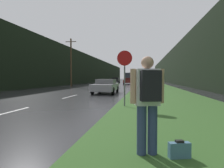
# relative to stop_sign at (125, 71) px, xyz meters

# --- Properties ---
(grass_verge) EXTENTS (6.00, 240.00, 0.02)m
(grass_verge) POSITION_rel_stop_sign_xyz_m (2.49, 32.03, -1.74)
(grass_verge) COLOR #386028
(grass_verge) RESTS_ON ground_plane
(lane_stripe_b) EXTENTS (0.12, 3.00, 0.01)m
(lane_stripe_b) POSITION_rel_stop_sign_xyz_m (-4.55, -2.59, -1.75)
(lane_stripe_b) COLOR silver
(lane_stripe_b) RESTS_ON ground_plane
(lane_stripe_c) EXTENTS (0.12, 3.00, 0.01)m
(lane_stripe_c) POSITION_rel_stop_sign_xyz_m (-4.55, 4.41, -1.75)
(lane_stripe_c) COLOR silver
(lane_stripe_c) RESTS_ON ground_plane
(lane_stripe_d) EXTENTS (0.12, 3.00, 0.01)m
(lane_stripe_d) POSITION_rel_stop_sign_xyz_m (-4.55, 11.41, -1.75)
(lane_stripe_d) COLOR silver
(lane_stripe_d) RESTS_ON ground_plane
(lane_stripe_e) EXTENTS (0.12, 3.00, 0.01)m
(lane_stripe_e) POSITION_rel_stop_sign_xyz_m (-4.55, 18.41, -1.75)
(lane_stripe_e) COLOR silver
(lane_stripe_e) RESTS_ON ground_plane
(lane_stripe_f) EXTENTS (0.12, 3.00, 0.01)m
(lane_stripe_f) POSITION_rel_stop_sign_xyz_m (-4.55, 25.41, -1.75)
(lane_stripe_f) COLOR silver
(lane_stripe_f) RESTS_ON ground_plane
(treeline_far_side) EXTENTS (2.00, 140.00, 7.52)m
(treeline_far_side) POSITION_rel_stop_sign_xyz_m (-14.59, 42.03, 2.01)
(treeline_far_side) COLOR black
(treeline_far_side) RESTS_ON ground_plane
(treeline_near_side) EXTENTS (2.00, 140.00, 8.25)m
(treeline_near_side) POSITION_rel_stop_sign_xyz_m (8.49, 42.03, 2.37)
(treeline_near_side) COLOR black
(treeline_near_side) RESTS_ON ground_plane
(utility_pole_far) EXTENTS (1.80, 0.24, 7.80)m
(utility_pole_far) POSITION_rel_stop_sign_xyz_m (-10.83, 21.31, 2.28)
(utility_pole_far) COLOR #4C3823
(utility_pole_far) RESTS_ON ground_plane
(stop_sign) EXTENTS (0.75, 0.07, 2.78)m
(stop_sign) POSITION_rel_stop_sign_xyz_m (0.00, 0.00, 0.00)
(stop_sign) COLOR slate
(stop_sign) RESTS_ON ground_plane
(hitchhiker_with_backpack) EXTENTS (0.62, 0.51, 1.82)m
(hitchhiker_with_backpack) POSITION_rel_stop_sign_xyz_m (1.02, -6.24, -0.71)
(hitchhiker_with_backpack) COLOR navy
(hitchhiker_with_backpack) RESTS_ON ground_plane
(suitcase) EXTENTS (0.40, 0.22, 0.33)m
(suitcase) POSITION_rel_stop_sign_xyz_m (1.57, -6.29, -1.60)
(suitcase) COLOR teal
(suitcase) RESTS_ON ground_plane
(car_passing_near) EXTENTS (2.00, 4.50, 1.29)m
(car_passing_near) POSITION_rel_stop_sign_xyz_m (-2.53, 8.19, -1.09)
(car_passing_near) COLOR #9E9EA3
(car_passing_near) RESTS_ON ground_plane
(car_passing_far) EXTENTS (1.82, 4.28, 1.38)m
(car_passing_far) POSITION_rel_stop_sign_xyz_m (-2.53, 33.83, -1.04)
(car_passing_far) COLOR maroon
(car_passing_far) RESTS_ON ground_plane
(car_oncoming) EXTENTS (2.04, 4.19, 1.45)m
(car_oncoming) POSITION_rel_stop_sign_xyz_m (-6.57, 43.18, -1.01)
(car_oncoming) COLOR black
(car_oncoming) RESTS_ON ground_plane
(delivery_truck) EXTENTS (2.56, 7.20, 3.74)m
(delivery_truck) POSITION_rel_stop_sign_xyz_m (-6.57, 85.72, 0.18)
(delivery_truck) COLOR black
(delivery_truck) RESTS_ON ground_plane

